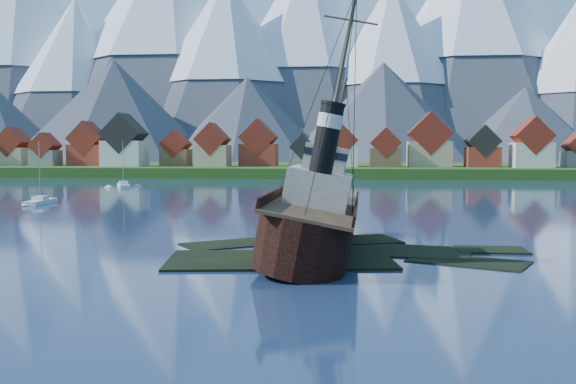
# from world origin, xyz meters

# --- Properties ---
(ground) EXTENTS (1400.00, 1400.00, 0.00)m
(ground) POSITION_xyz_m (0.00, 0.00, 0.00)
(ground) COLOR navy
(ground) RESTS_ON ground
(shoal) EXTENTS (31.71, 21.24, 1.14)m
(shoal) POSITION_xyz_m (1.78, 2.15, -0.35)
(shoal) COLOR black
(shoal) RESTS_ON ground
(shore_bank) EXTENTS (600.00, 80.00, 3.20)m
(shore_bank) POSITION_xyz_m (0.00, 170.00, 0.00)
(shore_bank) COLOR #224614
(shore_bank) RESTS_ON ground
(seawall) EXTENTS (600.00, 2.50, 2.00)m
(seawall) POSITION_xyz_m (0.00, 132.00, 0.00)
(seawall) COLOR #3F3D38
(seawall) RESTS_ON ground
(town) EXTENTS (250.96, 16.69, 17.30)m
(town) POSITION_xyz_m (-33.12, 152.18, 8.99)
(town) COLOR maroon
(town) RESTS_ON ground
(mountains) EXTENTS (965.00, 340.00, 205.00)m
(mountains) POSITION_xyz_m (-0.79, 481.26, 89.34)
(mountains) COLOR #2D333D
(mountains) RESTS_ON ground
(tugboat_wreck) EXTENTS (6.83, 29.41, 23.31)m
(tugboat_wreck) POSITION_xyz_m (-1.03, 3.66, 2.93)
(tugboat_wreck) COLOR black
(tugboat_wreck) RESTS_ON ground
(sailboat_a) EXTENTS (2.75, 8.78, 10.56)m
(sailboat_a) POSITION_xyz_m (-47.83, 45.73, 0.23)
(sailboat_a) COLOR silver
(sailboat_a) RESTS_ON ground
(sailboat_c) EXTENTS (5.74, 8.69, 11.12)m
(sailboat_c) POSITION_xyz_m (-50.32, 89.59, 0.25)
(sailboat_c) COLOR silver
(sailboat_c) RESTS_ON ground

